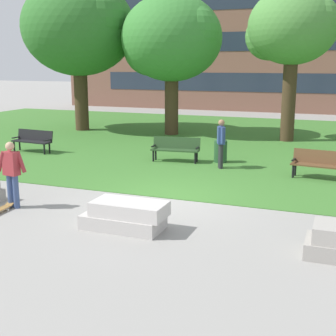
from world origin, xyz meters
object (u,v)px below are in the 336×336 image
object	(u,v)px
concrete_block_left	(126,216)
trash_bin	(221,149)
park_bench_near_right	(321,163)
park_bench_far_left	(33,139)
park_bench_near_left	(176,148)
person_bystander_far_lawn	(221,141)
person_skateboarder	(12,171)

from	to	relation	value
concrete_block_left	trash_bin	world-z (taller)	trash_bin
park_bench_near_right	park_bench_far_left	distance (m)	11.44
concrete_block_left	park_bench_near_left	bearing A→B (deg)	101.38
park_bench_far_left	person_bystander_far_lawn	size ratio (longest dim) A/B	1.08
park_bench_near_left	trash_bin	size ratio (longest dim) A/B	1.92
park_bench_near_right	person_skateboarder	bearing A→B (deg)	-140.33
park_bench_near_right	trash_bin	xyz separation A→B (m)	(-3.63, 1.36, -0.04)
park_bench_far_left	trash_bin	distance (m)	7.83
concrete_block_left	park_bench_far_left	xyz separation A→B (m)	(-7.64, 6.94, 0.23)
concrete_block_left	trash_bin	xyz separation A→B (m)	(0.15, 7.69, 0.20)
trash_bin	person_bystander_far_lawn	distance (m)	1.11
park_bench_near_left	park_bench_near_right	bearing A→B (deg)	-9.93
park_bench_near_right	park_bench_far_left	xyz separation A→B (m)	(-11.42, 0.60, 0.00)
park_bench_near_left	person_skateboarder	bearing A→B (deg)	-105.66
park_bench_far_left	person_skateboarder	bearing A→B (deg)	-56.91
park_bench_near_left	park_bench_far_left	distance (m)	6.19
park_bench_near_left	trash_bin	distance (m)	1.67
trash_bin	person_bystander_far_lawn	size ratio (longest dim) A/B	0.56
park_bench_near_right	park_bench_far_left	world-z (taller)	same
person_skateboarder	park_bench_near_right	world-z (taller)	person_skateboarder
park_bench_far_left	trash_bin	size ratio (longest dim) A/B	1.91
trash_bin	park_bench_near_left	bearing A→B (deg)	-164.76
person_skateboarder	trash_bin	xyz separation A→B (m)	(3.53, 7.30, -0.46)
concrete_block_left	park_bench_near_right	bearing A→B (deg)	59.19
concrete_block_left	person_bystander_far_lawn	size ratio (longest dim) A/B	1.11
park_bench_near_left	park_bench_near_right	size ratio (longest dim) A/B	1.00
park_bench_near_left	park_bench_near_right	distance (m)	5.32
park_bench_near_left	person_bystander_far_lawn	bearing A→B (deg)	-15.71
person_skateboarder	park_bench_far_left	bearing A→B (deg)	123.09
park_bench_near_left	trash_bin	xyz separation A→B (m)	(1.61, 0.44, -0.04)
park_bench_near_left	park_bench_far_left	size ratio (longest dim) A/B	1.00
concrete_block_left	person_skateboarder	world-z (taller)	person_skateboarder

